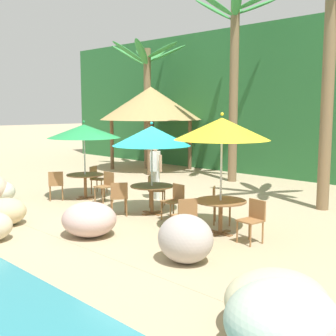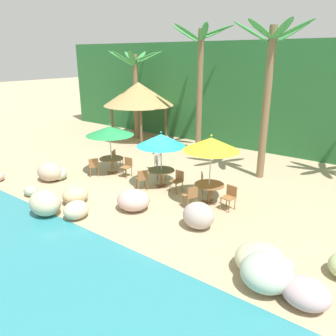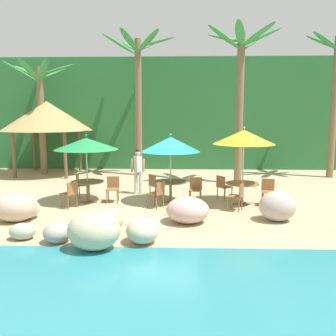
% 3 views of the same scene
% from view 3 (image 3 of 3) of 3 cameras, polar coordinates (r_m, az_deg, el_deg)
% --- Properties ---
extents(ground_plane, '(120.00, 120.00, 0.00)m').
position_cam_3_polar(ground_plane, '(12.32, -1.13, -5.70)').
color(ground_plane, tan).
extents(terrace_deck, '(18.00, 5.20, 0.01)m').
position_cam_3_polar(terrace_deck, '(12.32, -1.13, -5.69)').
color(terrace_deck, tan).
rests_on(terrace_deck, ground).
extents(foliage_backdrop, '(28.00, 2.40, 6.00)m').
position_cam_3_polar(foliage_backdrop, '(20.94, 0.21, 8.46)').
color(foliage_backdrop, '#286633').
rests_on(foliage_backdrop, ground).
extents(rock_seawall, '(14.12, 3.42, 0.89)m').
position_cam_3_polar(rock_seawall, '(9.59, 9.76, -7.71)').
color(rock_seawall, '#CDB686').
rests_on(rock_seawall, ground).
extents(umbrella_green, '(2.15, 2.15, 2.34)m').
position_cam_3_polar(umbrella_green, '(12.55, -12.70, 3.73)').
color(umbrella_green, silver).
rests_on(umbrella_green, ground).
extents(dining_table_green, '(1.10, 1.10, 0.74)m').
position_cam_3_polar(dining_table_green, '(12.75, -12.49, -2.60)').
color(dining_table_green, brown).
rests_on(dining_table_green, ground).
extents(chair_green_seaward, '(0.44, 0.45, 0.87)m').
position_cam_3_polar(chair_green_seaward, '(12.71, -8.64, -2.98)').
color(chair_green_seaward, olive).
rests_on(chair_green_seaward, ground).
extents(chair_green_inland, '(0.57, 0.56, 0.87)m').
position_cam_3_polar(chair_green_inland, '(13.57, -13.54, -2.39)').
color(chair_green_inland, olive).
rests_on(chair_green_inland, ground).
extents(chair_green_left, '(0.58, 0.58, 0.87)m').
position_cam_3_polar(chair_green_left, '(12.14, -15.07, -3.73)').
color(chair_green_left, olive).
rests_on(chair_green_left, ground).
extents(umbrella_teal, '(1.99, 1.99, 2.36)m').
position_cam_3_polar(umbrella_teal, '(12.25, 0.41, 3.72)').
color(umbrella_teal, silver).
rests_on(umbrella_teal, ground).
extents(dining_table_teal, '(1.10, 1.10, 0.74)m').
position_cam_3_polar(dining_table_teal, '(12.44, 0.40, -2.66)').
color(dining_table_teal, brown).
rests_on(dining_table_teal, ground).
extents(chair_teal_seaward, '(0.47, 0.48, 0.87)m').
position_cam_3_polar(chair_teal_seaward, '(12.44, 4.34, -3.16)').
color(chair_teal_seaward, olive).
rests_on(chair_teal_seaward, ground).
extents(chair_teal_inland, '(0.59, 0.59, 0.87)m').
position_cam_3_polar(chair_teal_inland, '(13.10, -2.09, -2.55)').
color(chair_teal_inland, olive).
rests_on(chair_teal_inland, ground).
extents(chair_teal_left, '(0.59, 0.59, 0.87)m').
position_cam_3_polar(chair_teal_left, '(11.74, -1.63, -3.85)').
color(chair_teal_left, olive).
rests_on(chair_teal_left, ground).
extents(umbrella_yellow, '(2.03, 2.03, 2.61)m').
position_cam_3_polar(umbrella_yellow, '(12.19, 11.80, 4.76)').
color(umbrella_yellow, silver).
rests_on(umbrella_yellow, ground).
extents(dining_table_yellow, '(1.10, 1.10, 0.74)m').
position_cam_3_polar(dining_table_yellow, '(12.40, 11.57, -2.87)').
color(dining_table_yellow, brown).
rests_on(dining_table_yellow, ground).
extents(chair_yellow_seaward, '(0.47, 0.48, 0.87)m').
position_cam_3_polar(chair_yellow_seaward, '(12.57, 15.42, -3.33)').
color(chair_yellow_seaward, olive).
rests_on(chair_yellow_seaward, ground).
extents(chair_yellow_inland, '(0.59, 0.59, 0.87)m').
position_cam_3_polar(chair_yellow_inland, '(12.96, 8.61, -2.76)').
color(chair_yellow_inland, olive).
rests_on(chair_yellow_inland, ground).
extents(chair_yellow_left, '(0.56, 0.56, 0.87)m').
position_cam_3_polar(chair_yellow_left, '(11.60, 10.90, -4.16)').
color(chair_yellow_left, olive).
rests_on(chair_yellow_left, ground).
extents(palm_tree_nearest, '(3.42, 3.43, 5.53)m').
position_cam_3_polar(palm_tree_nearest, '(19.32, -19.38, 10.54)').
color(palm_tree_nearest, brown).
rests_on(palm_tree_nearest, ground).
extents(palm_tree_second, '(3.47, 3.33, 6.78)m').
position_cam_3_polar(palm_tree_second, '(18.02, -4.65, 13.26)').
color(palm_tree_second, brown).
rests_on(palm_tree_second, ground).
extents(palm_tree_third, '(3.19, 3.24, 6.58)m').
position_cam_3_polar(palm_tree_third, '(16.07, 11.31, 13.58)').
color(palm_tree_third, brown).
rests_on(palm_tree_third, ground).
extents(palm_tree_fourth, '(2.85, 2.85, 6.68)m').
position_cam_3_polar(palm_tree_fourth, '(18.94, 24.81, 12.16)').
color(palm_tree_fourth, brown).
rests_on(palm_tree_fourth, ground).
extents(palapa_hut, '(4.44, 4.44, 3.63)m').
position_cam_3_polar(palapa_hut, '(19.11, -18.43, 7.73)').
color(palapa_hut, brown).
rests_on(palapa_hut, ground).
extents(waiter_in_white, '(0.52, 0.39, 1.70)m').
position_cam_3_polar(waiter_in_white, '(13.76, -4.74, -0.03)').
color(waiter_in_white, white).
rests_on(waiter_in_white, ground).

